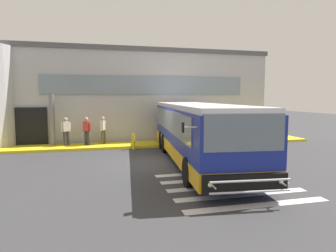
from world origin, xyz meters
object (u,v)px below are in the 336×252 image
object	(u,v)px
entry_support_column	(52,120)
passenger_at_curb_edge	(103,129)
passenger_near_column	(66,129)
passenger_by_doorway	(87,130)
bus_main_foreground	(197,133)
safety_bollard_yellow	(133,142)

from	to	relation	value
entry_support_column	passenger_at_curb_edge	distance (m)	3.03
entry_support_column	passenger_near_column	size ratio (longest dim) A/B	1.82
entry_support_column	passenger_near_column	world-z (taller)	entry_support_column
entry_support_column	passenger_by_doorway	size ratio (longest dim) A/B	1.82
passenger_at_curb_edge	passenger_by_doorway	bearing A→B (deg)	-166.65
passenger_by_doorway	passenger_at_curb_edge	bearing A→B (deg)	13.35
bus_main_foreground	passenger_at_curb_edge	distance (m)	6.80
entry_support_column	safety_bollard_yellow	xyz separation A→B (m)	(4.62, -1.80, -1.23)
passenger_by_doorway	entry_support_column	bearing A→B (deg)	164.73
bus_main_foreground	passenger_at_curb_edge	bearing A→B (deg)	127.62
passenger_near_column	passenger_by_doorway	bearing A→B (deg)	-5.76
entry_support_column	passenger_at_curb_edge	size ratio (longest dim) A/B	1.82
bus_main_foreground	safety_bollard_yellow	world-z (taller)	bus_main_foreground
bus_main_foreground	passenger_near_column	distance (m)	8.23
passenger_by_doorway	bus_main_foreground	bearing A→B (deg)	-45.21
entry_support_column	bus_main_foreground	bearing A→B (deg)	-38.74
bus_main_foreground	safety_bollard_yellow	xyz separation A→B (m)	(-2.48, 3.89, -0.88)
passenger_near_column	passenger_by_doorway	xyz separation A→B (m)	(1.20, -0.12, -0.03)
entry_support_column	safety_bollard_yellow	world-z (taller)	entry_support_column
entry_support_column	bus_main_foreground	size ratio (longest dim) A/B	0.26
entry_support_column	passenger_by_doorway	bearing A→B (deg)	-15.27
entry_support_column	safety_bollard_yellow	distance (m)	5.11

